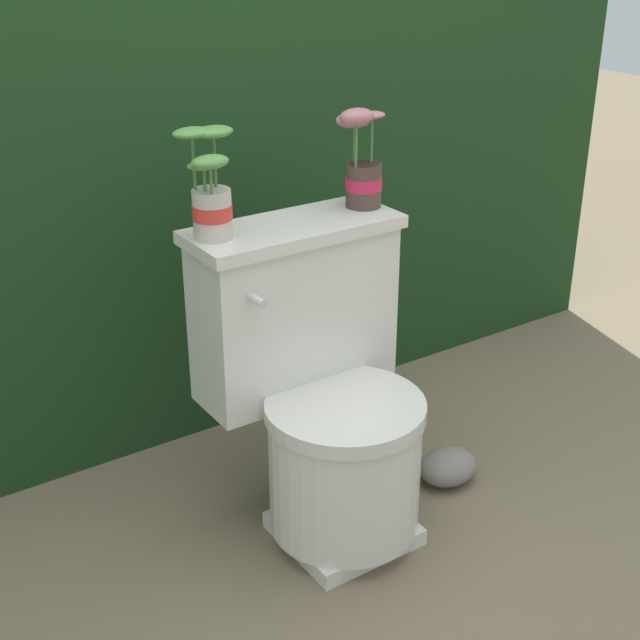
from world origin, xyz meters
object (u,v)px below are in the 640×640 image
potted_plant_left (210,192)px  garden_stone (448,467)px  toilet (323,396)px  potted_plant_midleft (362,163)px

potted_plant_left → garden_stone: bearing=-18.8°
toilet → potted_plant_left: potted_plant_left is taller
toilet → potted_plant_midleft: bearing=33.9°
toilet → potted_plant_left: size_ratio=3.08×
potted_plant_left → garden_stone: potted_plant_left is taller
toilet → garden_stone: toilet is taller
potted_plant_left → potted_plant_midleft: 0.41m
potted_plant_left → toilet: bearing=-32.9°
toilet → potted_plant_midleft: potted_plant_midleft is taller
potted_plant_midleft → toilet: bearing=-146.1°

